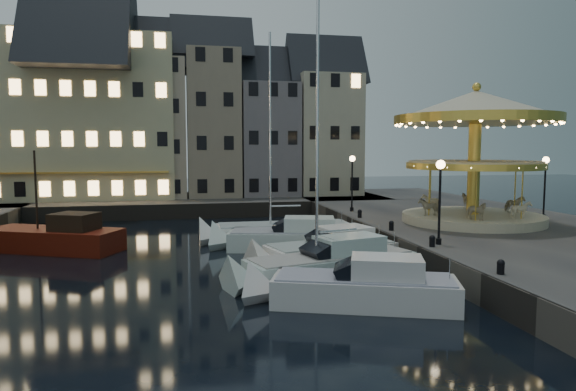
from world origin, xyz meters
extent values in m
plane|color=black|center=(0.00, 0.00, 0.00)|extent=(160.00, 160.00, 0.00)
cube|color=#474442|center=(14.00, 6.00, 0.65)|extent=(16.00, 56.00, 1.30)
cube|color=#474442|center=(-8.00, 28.00, 0.65)|extent=(44.00, 12.00, 1.30)
cube|color=#47423A|center=(6.00, 6.00, 0.65)|extent=(0.15, 44.00, 1.30)
cube|color=#47423A|center=(-6.00, 22.00, 0.65)|extent=(48.00, 0.15, 1.30)
cylinder|color=black|center=(7.20, 1.00, 1.45)|extent=(0.28, 0.28, 0.30)
cylinder|color=black|center=(7.20, 1.00, 3.20)|extent=(0.12, 0.12, 3.80)
sphere|color=#FFD18C|center=(7.20, 1.00, 5.25)|extent=(0.44, 0.44, 0.44)
cylinder|color=black|center=(7.20, 14.50, 1.45)|extent=(0.28, 0.28, 0.30)
cylinder|color=black|center=(7.20, 14.50, 3.20)|extent=(0.12, 0.12, 3.80)
sphere|color=#FFD18C|center=(7.20, 14.50, 5.25)|extent=(0.44, 0.44, 0.44)
cylinder|color=black|center=(18.50, 8.00, 1.45)|extent=(0.28, 0.28, 0.30)
cylinder|color=black|center=(18.50, 8.00, 3.20)|extent=(0.12, 0.12, 3.80)
sphere|color=#FFD18C|center=(18.50, 8.00, 5.25)|extent=(0.44, 0.44, 0.44)
cylinder|color=black|center=(6.60, -5.00, 1.50)|extent=(0.28, 0.28, 0.40)
sphere|color=black|center=(6.60, -5.00, 1.72)|extent=(0.30, 0.30, 0.30)
cylinder|color=black|center=(6.60, 0.50, 1.50)|extent=(0.28, 0.28, 0.40)
sphere|color=black|center=(6.60, 0.50, 1.72)|extent=(0.30, 0.30, 0.30)
cylinder|color=black|center=(6.60, 5.50, 1.50)|extent=(0.28, 0.28, 0.40)
sphere|color=black|center=(6.60, 5.50, 1.72)|extent=(0.30, 0.30, 0.30)
cylinder|color=black|center=(6.60, 11.00, 1.50)|extent=(0.28, 0.28, 0.40)
sphere|color=black|center=(6.60, 11.00, 1.72)|extent=(0.30, 0.30, 0.30)
cube|color=gray|center=(-19.50, 30.00, 6.80)|extent=(5.00, 8.00, 11.00)
cube|color=slate|center=(-14.05, 30.00, 7.30)|extent=(5.60, 8.00, 12.00)
cube|color=tan|center=(-8.00, 30.00, 7.80)|extent=(6.20, 8.00, 13.00)
cube|color=gray|center=(-2.25, 30.00, 8.30)|extent=(5.00, 8.00, 14.00)
cube|color=slate|center=(3.20, 30.00, 6.80)|extent=(5.60, 8.00, 11.00)
cube|color=#B3A98F|center=(9.25, 30.00, 7.30)|extent=(6.20, 8.00, 12.00)
cube|color=#C4BE91|center=(-14.00, 30.00, 8.80)|extent=(16.00, 9.00, 15.00)
cube|color=silver|center=(1.62, -3.78, 0.45)|extent=(7.38, 4.57, 1.30)
cube|color=gray|center=(1.62, -3.78, 1.12)|extent=(6.99, 4.27, 0.10)
cube|color=silver|center=(2.41, -4.07, 1.55)|extent=(3.10, 2.55, 0.80)
cube|color=black|center=(1.09, -3.59, 1.45)|extent=(1.67, 1.94, 0.94)
cube|color=silver|center=(1.52, 0.34, 0.45)|extent=(8.40, 4.48, 1.30)
cube|color=gray|center=(1.52, 0.34, 1.12)|extent=(7.96, 4.19, 0.10)
cube|color=silver|center=(2.45, 0.61, 1.55)|extent=(3.43, 2.55, 0.80)
cube|color=black|center=(0.90, 0.17, 1.45)|extent=(1.73, 1.96, 1.01)
cylinder|color=silver|center=(0.74, 0.12, 6.52)|extent=(0.14, 0.14, 10.85)
cube|color=white|center=(2.30, 3.17, 0.45)|extent=(7.14, 4.16, 1.30)
cube|color=gray|center=(2.30, 3.17, 1.12)|extent=(6.76, 3.87, 0.10)
cube|color=white|center=(3.08, 3.37, 1.55)|extent=(2.95, 2.50, 0.80)
cube|color=black|center=(1.78, 3.03, 1.45)|extent=(1.56, 2.03, 0.92)
cube|color=silver|center=(1.24, 7.48, 0.45)|extent=(8.08, 4.32, 1.30)
cube|color=gray|center=(1.24, 7.48, 1.12)|extent=(7.66, 4.03, 0.10)
cube|color=silver|center=(2.14, 7.26, 1.55)|extent=(3.30, 2.56, 0.80)
cube|color=black|center=(0.64, 7.63, 1.45)|extent=(1.67, 2.05, 0.99)
cube|color=white|center=(1.19, 10.40, 0.45)|extent=(8.75, 2.61, 1.30)
cube|color=gray|center=(1.19, 10.40, 1.12)|extent=(8.31, 2.40, 0.10)
cylinder|color=silver|center=(0.32, 10.40, 6.98)|extent=(0.14, 0.14, 11.76)
cube|color=#56150A|center=(-12.77, 9.88, 0.55)|extent=(8.46, 5.85, 1.50)
cube|color=black|center=(-11.40, 9.26, 1.75)|extent=(2.94, 2.73, 1.07)
cylinder|color=black|center=(-13.68, 10.29, 3.50)|extent=(0.12, 0.12, 4.81)
cylinder|color=#C2B494|center=(12.92, 7.47, 1.57)|extent=(8.76, 8.76, 0.55)
cylinder|color=gold|center=(12.92, 7.47, 5.24)|extent=(0.77, 0.77, 6.79)
cylinder|color=#C2B494|center=(12.92, 7.47, 5.13)|extent=(8.11, 8.11, 0.20)
cylinder|color=gold|center=(12.92, 7.47, 4.94)|extent=(8.41, 8.41, 0.38)
cone|color=#C2B494|center=(12.92, 7.47, 8.75)|extent=(10.08, 10.08, 1.75)
cylinder|color=gold|center=(12.92, 7.47, 7.82)|extent=(10.08, 10.08, 0.55)
sphere|color=gold|center=(12.92, 7.47, 9.85)|extent=(0.55, 0.55, 0.55)
imported|color=#C2B494|center=(15.86, 8.37, 2.40)|extent=(1.83, 1.32, 1.10)
camera|label=1|loc=(-5.04, -22.08, 6.08)|focal=32.00mm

